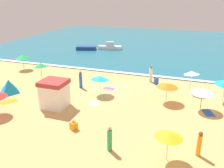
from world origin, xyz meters
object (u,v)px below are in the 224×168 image
Objects in this scene: beach_umbrella_9 at (192,73)px; beachgoer_5 at (199,144)px; beach_umbrella_4 at (169,135)px; small_boat_0 at (86,48)px; beachgoer_4 at (81,80)px; beachgoer_2 at (156,81)px; beach_umbrella_3 at (100,78)px; beach_umbrella_7 at (22,57)px; beachgoer_3 at (74,125)px; beach_umbrella_0 at (167,85)px; lifeguard_cabana at (55,94)px; small_boat_1 at (110,47)px; beach_umbrella_1 at (203,91)px; beach_umbrella_2 at (41,65)px; beachgoer_6 at (110,139)px; beach_tent at (9,86)px; beachgoer_0 at (151,75)px.

beach_umbrella_9 is 11.21m from beachgoer_5.
small_boat_0 is at bearing 123.88° from beach_umbrella_4.
beachgoer_4 is at bearing -66.70° from small_boat_0.
beachgoer_5 is at bearing -68.70° from beachgoer_2.
small_boat_0 is at bearing 137.98° from beachgoer_2.
beach_umbrella_7 is at bearing 160.56° from beach_umbrella_3.
beachgoer_3 is (0.69, -7.14, -1.48)m from beach_umbrella_3.
beach_umbrella_3 reaches higher than beach_umbrella_4.
beach_umbrella_3 is 0.69× the size of small_boat_0.
beach_umbrella_7 reaches higher than beach_umbrella_0.
beachgoer_5 is at bearing -14.18° from lifeguard_cabana.
small_boat_1 is at bearing 107.06° from beach_umbrella_3.
beach_umbrella_7 is 25.99m from beachgoer_5.
lifeguard_cabana is 11.48m from beach_umbrella_4.
beach_umbrella_1 is 1.15× the size of beach_umbrella_4.
beach_umbrella_7 is 18.31m from beachgoer_2.
beach_umbrella_9 is at bearing 23.07° from beach_umbrella_3.
beachgoer_4 is 0.43× the size of small_boat_1.
beach_umbrella_3 is 7.09m from beachgoer_2.
beach_umbrella_2 reaches higher than beachgoer_6.
beachgoer_3 is at bearing -75.84° from small_boat_1.
beach_umbrella_9 reaches higher than beachgoer_3.
small_boat_1 is (-15.01, 16.64, -1.56)m from beach_umbrella_9.
beach_umbrella_3 reaches higher than beach_tent.
small_boat_0 is at bearing 117.92° from beachgoer_6.
beach_umbrella_7 reaches higher than small_boat_1.
beachgoer_4 is at bearing -166.42° from beach_umbrella_9.
beach_umbrella_3 is 0.60× the size of small_boat_1.
beach_umbrella_3 is 12.26m from beachgoer_5.
beach_umbrella_0 is at bearing 51.06° from beachgoer_3.
lifeguard_cabana is at bearing -12.02° from beach_tent.
beach_umbrella_0 is at bearing -63.88° from beachgoer_0.
beach_umbrella_1 reaches higher than beachgoer_6.
small_boat_0 is at bearing 118.93° from beach_umbrella_3.
beachgoer_2 is at bearing 110.99° from beach_umbrella_0.
beach_umbrella_7 is at bearing 148.87° from beach_umbrella_2.
beachgoer_2 is at bearing 49.43° from lifeguard_cabana.
beachgoer_5 is (12.49, -3.16, -0.46)m from lifeguard_cabana.
beach_umbrella_1 is 19.18m from beach_tent.
beach_umbrella_4 is at bearing -10.55° from beachgoer_3.
beach_umbrella_4 reaches higher than beach_tent.
beach_umbrella_3 reaches higher than beach_umbrella_7.
beachgoer_0 is (6.98, 9.61, -0.42)m from lifeguard_cabana.
beach_tent is at bearing -159.80° from beach_umbrella_9.
lifeguard_cabana reaches higher than beachgoer_2.
beachgoer_2 is at bearing 26.69° from beachgoer_4.
beach_umbrella_4 is 1.02× the size of beach_tent.
lifeguard_cabana reaches higher than small_boat_0.
small_boat_1 is (-6.94, 27.51, 0.23)m from beachgoer_3.
beach_umbrella_7 reaches higher than beach_umbrella_4.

